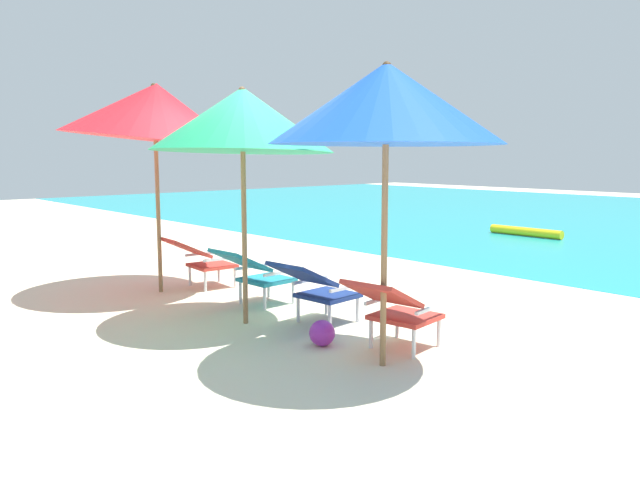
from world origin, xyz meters
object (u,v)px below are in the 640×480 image
at_px(beach_umbrella_center, 242,120).
at_px(beach_umbrella_right, 386,104).
at_px(lounge_chair_near_left, 254,271).
at_px(lounge_chair_near_right, 316,286).
at_px(lounge_chair_far_right, 395,307).
at_px(beach_ball, 322,333).
at_px(beach_umbrella_left, 155,112).
at_px(lounge_chair_far_left, 199,257).
at_px(swim_buoy, 526,232).

height_order(beach_umbrella_center, beach_umbrella_right, beach_umbrella_right).
relative_size(lounge_chair_near_left, lounge_chair_near_right, 0.98).
xyz_separation_m(lounge_chair_far_right, beach_ball, (-0.55, -0.35, -0.29)).
distance_m(lounge_chair_far_right, beach_ball, 0.71).
bearing_deg(lounge_chair_near_left, lounge_chair_near_right, -0.27).
bearing_deg(lounge_chair_far_right, lounge_chair_near_right, 177.22).
height_order(lounge_chair_near_right, beach_umbrella_left, beach_umbrella_left).
height_order(beach_umbrella_left, beach_umbrella_center, beach_umbrella_left).
xyz_separation_m(lounge_chair_far_left, beach_umbrella_right, (3.55, -0.42, 1.68)).
relative_size(lounge_chair_near_left, beach_umbrella_right, 0.37).
relative_size(lounge_chair_far_right, beach_umbrella_left, 0.31).
height_order(lounge_chair_near_left, beach_umbrella_right, beach_umbrella_right).
bearing_deg(lounge_chair_near_right, swim_buoy, 106.10).
distance_m(lounge_chair_near_left, lounge_chair_near_right, 1.06).
xyz_separation_m(lounge_chair_near_left, lounge_chair_far_right, (2.14, -0.06, 0.00)).
height_order(lounge_chair_far_left, beach_umbrella_left, beach_umbrella_left).
height_order(lounge_chair_near_left, lounge_chair_far_right, same).
distance_m(swim_buoy, beach_umbrella_center, 8.65).
relative_size(lounge_chair_far_left, lounge_chair_near_left, 1.02).
xyz_separation_m(swim_buoy, lounge_chair_far_right, (3.33, -7.83, 0.31)).
bearing_deg(beach_umbrella_left, beach_umbrella_right, 0.82).
relative_size(lounge_chair_near_left, beach_umbrella_left, 0.30).
distance_m(swim_buoy, lounge_chair_far_right, 8.51).
distance_m(lounge_chair_near_right, beach_umbrella_right, 2.14).
relative_size(beach_umbrella_center, beach_umbrella_right, 0.99).
bearing_deg(beach_ball, lounge_chair_near_left, 165.70).
height_order(swim_buoy, beach_ball, beach_ball).
xyz_separation_m(beach_umbrella_center, beach_ball, (1.08, 0.08, -1.92)).
relative_size(lounge_chair_far_right, beach_umbrella_right, 0.39).
distance_m(swim_buoy, beach_ball, 8.64).
distance_m(lounge_chair_near_left, lounge_chair_far_right, 2.14).
distance_m(lounge_chair_near_right, lounge_chair_far_right, 1.09).
bearing_deg(lounge_chair_far_right, beach_umbrella_center, -165.26).
height_order(lounge_chair_near_right, beach_ball, lounge_chair_near_right).
bearing_deg(beach_ball, lounge_chair_near_right, 143.40).
relative_size(swim_buoy, beach_umbrella_left, 0.53).
bearing_deg(lounge_chair_near_left, beach_umbrella_right, -9.50).
bearing_deg(beach_umbrella_right, lounge_chair_far_right, 117.45).
height_order(lounge_chair_far_left, lounge_chair_near_left, same).
bearing_deg(lounge_chair_far_left, beach_umbrella_right, -6.67).
height_order(lounge_chair_near_left, beach_ball, lounge_chair_near_left).
relative_size(lounge_chair_near_right, lounge_chair_far_right, 0.97).
bearing_deg(lounge_chair_far_right, lounge_chair_far_left, 178.55).
relative_size(swim_buoy, lounge_chair_near_left, 1.78).
bearing_deg(beach_umbrella_left, lounge_chair_near_right, 10.08).
distance_m(swim_buoy, beach_umbrella_right, 9.10).
height_order(lounge_chair_far_right, beach_ball, lounge_chair_far_right).
xyz_separation_m(beach_umbrella_left, beach_ball, (2.99, 0.03, -2.09)).
relative_size(beach_umbrella_center, beach_ball, 10.13).
height_order(beach_umbrella_right, beach_ball, beach_umbrella_right).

